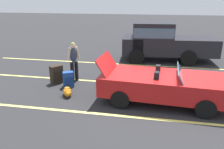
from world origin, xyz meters
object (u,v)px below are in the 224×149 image
at_px(traveler_person, 74,60).
at_px(parked_pickup_truck_near, 161,41).
at_px(suitcase_large_black, 57,74).
at_px(duffel_bag, 67,91).
at_px(suitcase_medium_bright, 68,80).
at_px(convertible_car, 169,86).

height_order(traveler_person, parked_pickup_truck_near, parked_pickup_truck_near).
relative_size(suitcase_large_black, duffel_bag, 1.05).
distance_m(traveler_person, parked_pickup_truck_near, 5.39).
xyz_separation_m(suitcase_medium_bright, duffel_bag, (0.25, -0.79, -0.15)).
relative_size(duffel_bag, traveler_person, 0.43).
relative_size(traveler_person, parked_pickup_truck_near, 0.32).
distance_m(convertible_car, traveler_person, 4.04).
relative_size(convertible_car, traveler_person, 2.62).
relative_size(duffel_bag, parked_pickup_truck_near, 0.14).
bearing_deg(traveler_person, suitcase_large_black, -111.19).
distance_m(suitcase_large_black, traveler_person, 0.93).
bearing_deg(suitcase_medium_bright, duffel_bag, -12.46).
height_order(convertible_car, traveler_person, traveler_person).
bearing_deg(suitcase_large_black, convertible_car, 24.72).
bearing_deg(traveler_person, parked_pickup_truck_near, 86.79).
bearing_deg(suitcase_medium_bright, parked_pickup_truck_near, 112.31).
distance_m(suitcase_large_black, duffel_bag, 1.46).
bearing_deg(parked_pickup_truck_near, suitcase_large_black, 41.79).
bearing_deg(convertible_car, duffel_bag, -174.10).
height_order(suitcase_large_black, parked_pickup_truck_near, parked_pickup_truck_near).
xyz_separation_m(suitcase_large_black, duffel_bag, (0.89, -1.13, -0.21)).
xyz_separation_m(suitcase_large_black, parked_pickup_truck_near, (4.25, 4.38, 0.74)).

